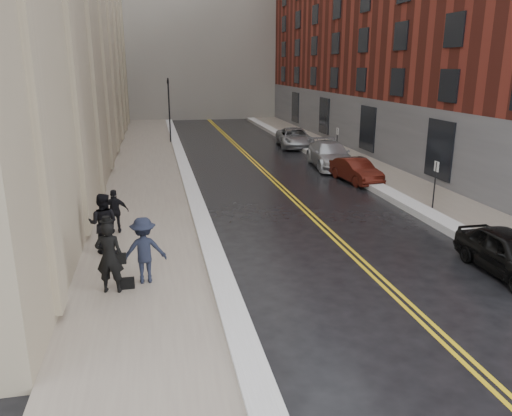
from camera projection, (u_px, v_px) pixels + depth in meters
name	position (u px, v px, depth m)	size (l,w,h in m)	color
ground	(318.00, 314.00, 12.88)	(160.00, 160.00, 0.00)	black
sidewalk_left	(146.00, 182.00, 27.05)	(4.00, 64.00, 0.15)	gray
sidewalk_right	(377.00, 172.00, 29.65)	(3.00, 64.00, 0.15)	gray
lane_stripe_a	(269.00, 178.00, 28.40)	(0.12, 64.00, 0.01)	gold
lane_stripe_b	(273.00, 178.00, 28.44)	(0.12, 64.00, 0.01)	gold
snow_ridge_left	(188.00, 179.00, 27.48)	(0.70, 60.80, 0.26)	white
snow_ridge_right	(348.00, 172.00, 29.28)	(0.85, 60.80, 0.30)	white
building_right	(455.00, 24.00, 35.41)	(14.00, 50.00, 18.00)	maroon
traffic_signal	(169.00, 105.00, 39.77)	(0.18, 0.15, 5.20)	black
parking_sign_near	(435.00, 181.00, 21.55)	(0.06, 0.35, 2.23)	black
parking_sign_far	(337.00, 141.00, 32.85)	(0.06, 0.35, 2.23)	black
car_black	(510.00, 253.00, 15.14)	(1.62, 4.03, 1.37)	black
car_maroon	(356.00, 170.00, 27.23)	(1.36, 3.90, 1.29)	#43120C
car_silver_near	(330.00, 155.00, 31.12)	(2.21, 5.44, 1.58)	#AAACB2
car_silver_far	(295.00, 138.00, 38.76)	(2.42, 5.25, 1.46)	#9B9EA3
pedestrian_main	(109.00, 257.00, 13.55)	(0.74, 0.49, 2.04)	black
pedestrian_a	(103.00, 223.00, 16.45)	(0.99, 0.77, 2.03)	black
pedestrian_b	(144.00, 250.00, 14.20)	(1.25, 0.72, 1.94)	black
pedestrian_c	(115.00, 211.00, 18.46)	(0.97, 0.40, 1.65)	black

